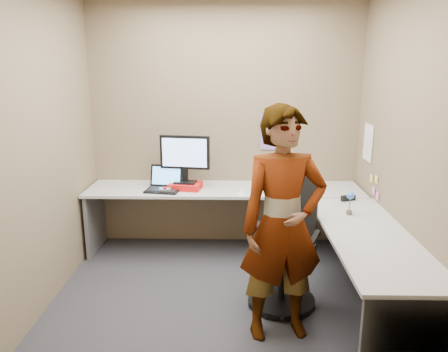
{
  "coord_description": "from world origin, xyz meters",
  "views": [
    {
      "loc": [
        0.1,
        -3.58,
        2.02
      ],
      "look_at": [
        0.01,
        0.25,
        1.05
      ],
      "focal_mm": 35.0,
      "sensor_mm": 36.0,
      "label": 1
    }
  ],
  "objects_px": {
    "desk": "(268,219)",
    "person": "(283,225)",
    "office_chair": "(285,254)",
    "monitor": "(185,155)"
  },
  "relations": [
    {
      "from": "desk",
      "to": "person",
      "type": "relative_size",
      "value": 1.69
    },
    {
      "from": "desk",
      "to": "office_chair",
      "type": "distance_m",
      "value": 0.51
    },
    {
      "from": "monitor",
      "to": "person",
      "type": "relative_size",
      "value": 0.3
    },
    {
      "from": "monitor",
      "to": "office_chair",
      "type": "relative_size",
      "value": 0.49
    },
    {
      "from": "office_chair",
      "to": "person",
      "type": "xyz_separation_m",
      "value": [
        -0.08,
        -0.46,
        0.44
      ]
    },
    {
      "from": "monitor",
      "to": "person",
      "type": "distance_m",
      "value": 1.77
    },
    {
      "from": "office_chair",
      "to": "monitor",
      "type": "bearing_deg",
      "value": 154.01
    },
    {
      "from": "monitor",
      "to": "office_chair",
      "type": "distance_m",
      "value": 1.57
    },
    {
      "from": "desk",
      "to": "office_chair",
      "type": "height_order",
      "value": "office_chair"
    },
    {
      "from": "desk",
      "to": "monitor",
      "type": "distance_m",
      "value": 1.15
    }
  ]
}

